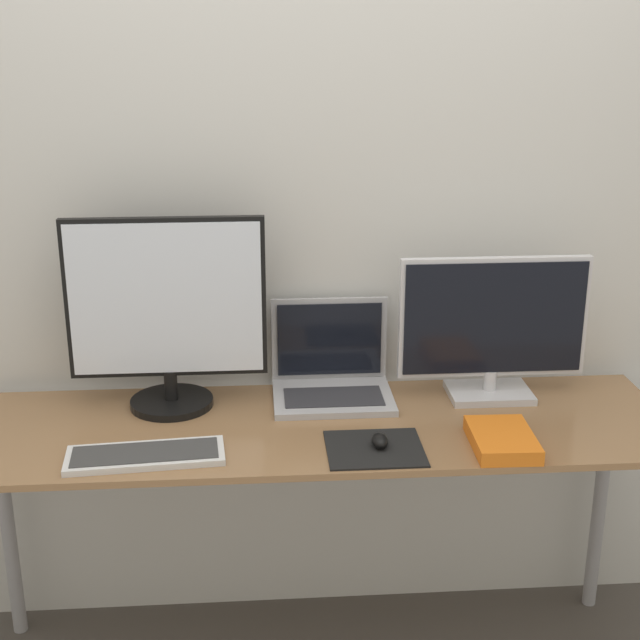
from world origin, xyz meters
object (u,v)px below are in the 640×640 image
at_px(monitor_left, 167,313).
at_px(mouse, 380,441).
at_px(book, 502,440).
at_px(keyboard, 145,455).
at_px(monitor_right, 493,327).
at_px(laptop, 331,373).

distance_m(monitor_left, mouse, 0.66).
bearing_deg(book, keyboard, 179.92).
bearing_deg(monitor_right, mouse, -139.46).
relative_size(keyboard, mouse, 5.94).
bearing_deg(monitor_right, keyboard, -161.26).
height_order(laptop, keyboard, laptop).
distance_m(laptop, keyboard, 0.61).
relative_size(monitor_left, book, 2.39).
distance_m(monitor_left, laptop, 0.49).
relative_size(monitor_left, laptop, 1.60).
bearing_deg(mouse, monitor_right, 40.54).
distance_m(laptop, mouse, 0.36).
distance_m(monitor_right, keyboard, 1.00).
bearing_deg(book, monitor_right, 81.30).
relative_size(monitor_right, mouse, 8.00).
bearing_deg(monitor_right, book, -98.70).
bearing_deg(book, mouse, 177.44).
bearing_deg(keyboard, monitor_left, 83.10).
xyz_separation_m(monitor_left, laptop, (0.45, 0.05, -0.20)).
distance_m(keyboard, mouse, 0.57).
bearing_deg(keyboard, book, -0.08).
bearing_deg(keyboard, laptop, 36.96).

